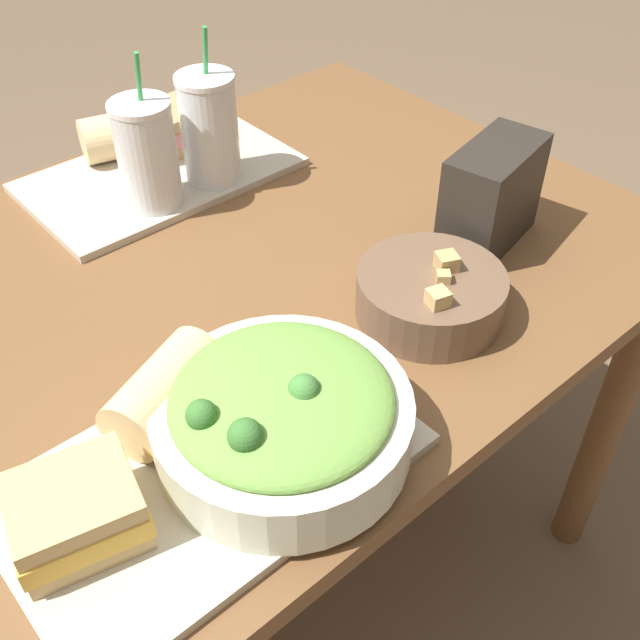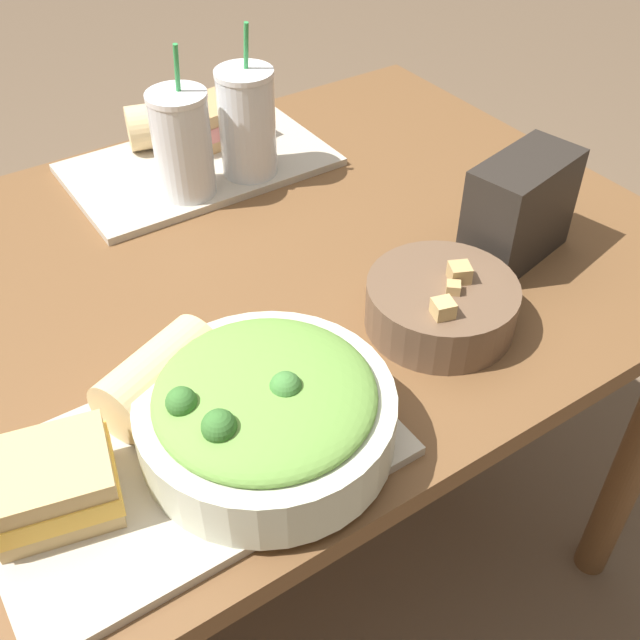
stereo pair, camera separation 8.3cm
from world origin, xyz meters
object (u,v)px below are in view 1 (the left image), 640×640
salad_bowl (282,415)px  sandwich_near (76,512)px  soup_bowl (431,293)px  drink_cup_red (210,132)px  drink_cup_dark (148,157)px  baguette_near (167,391)px  chip_bag (491,196)px  baguette_far (115,136)px  sandwich_far (169,128)px

salad_bowl → sandwich_near: bearing=168.7°
soup_bowl → drink_cup_red: size_ratio=0.79×
soup_bowl → drink_cup_dark: (-0.13, 0.43, 0.05)m
baguette_near → chip_bag: chip_bag is taller
drink_cup_dark → drink_cup_red: size_ratio=0.97×
drink_cup_dark → chip_bag: bearing=-50.8°
drink_cup_dark → chip_bag: size_ratio=1.32×
baguette_near → baguette_far: same height
sandwich_near → drink_cup_red: bearing=57.2°
sandwich_far → drink_cup_dark: 0.18m
sandwich_near → baguette_far: 0.71m
soup_bowl → baguette_near: size_ratio=1.22×
baguette_far → drink_cup_red: size_ratio=0.50×
sandwich_near → baguette_near: 0.16m
chip_bag → salad_bowl: bearing=-178.7°
drink_cup_dark → soup_bowl: bearing=-73.6°
salad_bowl → soup_bowl: bearing=10.3°
drink_cup_red → chip_bag: bearing=-62.1°
salad_bowl → drink_cup_red: 0.55m
sandwich_near → drink_cup_red: drink_cup_red is taller
drink_cup_red → chip_bag: size_ratio=1.36×
soup_bowl → drink_cup_red: (-0.02, 0.43, 0.06)m
baguette_far → drink_cup_dark: (-0.03, -0.16, 0.04)m
soup_bowl → sandwich_far: (-0.01, 0.56, 0.01)m
soup_bowl → sandwich_near: bearing=-179.0°
drink_cup_red → chip_bag: drink_cup_red is taller
sandwich_near → baguette_near: size_ratio=0.90×
baguette_near → drink_cup_dark: drink_cup_dark is taller
soup_bowl → baguette_near: baguette_near is taller
salad_bowl → drink_cup_dark: size_ratio=1.15×
sandwich_near → baguette_near: (0.14, 0.07, 0.00)m
salad_bowl → sandwich_near: 0.21m
sandwich_far → drink_cup_dark: (-0.11, -0.13, 0.04)m
baguette_near → drink_cup_dark: (0.21, 0.37, 0.04)m
baguette_near → sandwich_far: (0.33, 0.50, -0.00)m
baguette_near → baguette_far: 0.58m
sandwich_near → drink_cup_dark: (0.35, 0.44, 0.04)m
sandwich_near → salad_bowl: bearing=2.0°
drink_cup_red → baguette_far: bearing=116.6°
sandwich_near → sandwich_far: same height
baguette_near → drink_cup_red: drink_cup_red is taller
drink_cup_red → soup_bowl: bearing=-87.4°
chip_bag → baguette_far: bearing=105.5°
baguette_near → chip_bag: 0.52m
soup_bowl → chip_bag: size_ratio=1.07×
soup_bowl → sandwich_far: soup_bowl is taller
drink_cup_red → sandwich_far: bearing=87.7°
baguette_far → chip_bag: 0.60m
baguette_near → sandwich_far: size_ratio=1.11×
salad_bowl → drink_cup_dark: bearing=73.1°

